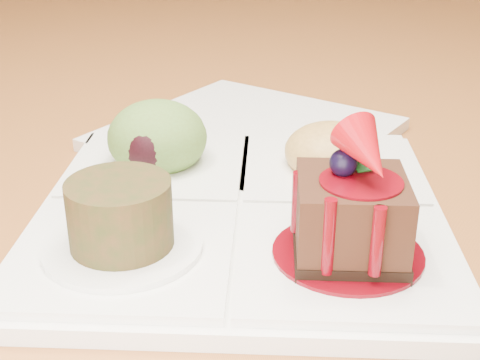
# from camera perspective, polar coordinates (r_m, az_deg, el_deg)

# --- Properties ---
(dining_table) EXTENTS (1.00, 1.80, 0.75)m
(dining_table) POSITION_cam_1_polar(r_m,az_deg,el_deg) (0.79, -8.22, 2.28)
(dining_table) COLOR #9F5829
(dining_table) RESTS_ON ground
(sampler_plate) EXTENTS (0.33, 0.33, 0.11)m
(sampler_plate) POSITION_cam_1_polar(r_m,az_deg,el_deg) (0.49, -0.24, -1.08)
(sampler_plate) COLOR white
(sampler_plate) RESTS_ON dining_table
(second_plate) EXTENTS (0.31, 0.31, 0.01)m
(second_plate) POSITION_cam_1_polar(r_m,az_deg,el_deg) (0.64, 0.69, 3.95)
(second_plate) COLOR white
(second_plate) RESTS_ON dining_table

